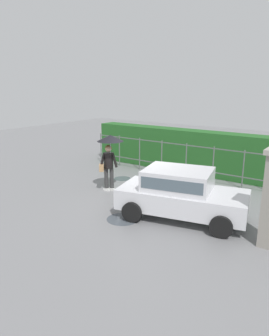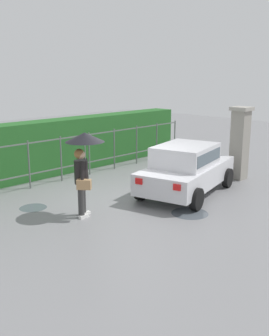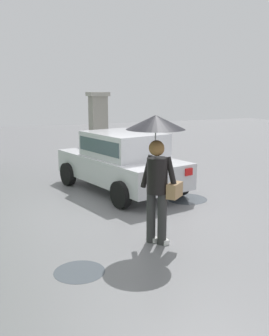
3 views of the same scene
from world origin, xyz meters
The scene contains 8 objects.
ground_plane centered at (0.00, 0.00, 0.00)m, with size 40.00×40.00×0.00m, color slate.
car centered at (1.62, -0.69, 0.80)m, with size 3.97×2.51×1.48m.
pedestrian centered at (-1.66, -0.02, 1.57)m, with size 0.96×0.96×2.11m.
gate_pillar centered at (4.21, -0.93, 1.24)m, with size 0.60×0.60×2.42m.
fence_section centered at (0.48, 3.11, 0.83)m, with size 10.79×0.05×1.50m.
hedge_row centered at (0.48, 4.18, 0.95)m, with size 11.74×0.90×1.90m, color #235B23.
puddle_near centered at (0.31, -1.80, 0.00)m, with size 0.95×0.95×0.00m, color #4C545B.
puddle_far centered at (-2.24, 1.46, 0.00)m, with size 0.72×0.72×0.00m, color #4C545B.
Camera 2 is at (-7.56, -7.45, 3.52)m, focal length 42.40 mm.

